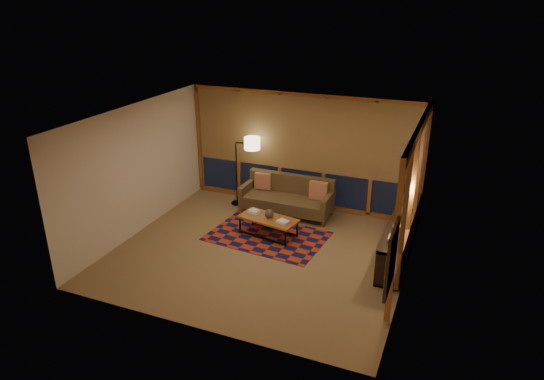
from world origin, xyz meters
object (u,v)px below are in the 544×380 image
at_px(sofa, 287,197).
at_px(floor_lamp, 236,171).
at_px(bookshelf, 399,237).
at_px(coffee_table, 268,227).

relative_size(sofa, floor_lamp, 1.23).
bearing_deg(sofa, bookshelf, -17.57).
height_order(sofa, bookshelf, sofa).
relative_size(floor_lamp, bookshelf, 0.61).
bearing_deg(bookshelf, coffee_table, -173.54).
xyz_separation_m(coffee_table, floor_lamp, (-1.33, 1.26, 0.64)).
relative_size(sofa, coffee_table, 1.69).
distance_m(sofa, floor_lamp, 1.37).
bearing_deg(floor_lamp, coffee_table, -56.60).
relative_size(sofa, bookshelf, 0.75).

